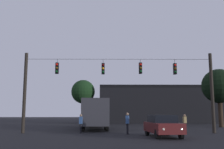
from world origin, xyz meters
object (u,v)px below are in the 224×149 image
object	(u,v)px
car_near_right	(163,125)
tree_behind_building	(219,86)
city_bus	(94,111)
pedestrian_crossing_right	(81,123)
pedestrian_crossing_left	(185,122)
tree_left_silhouette	(83,92)
pedestrian_crossing_center	(127,122)

from	to	relation	value
car_near_right	tree_behind_building	distance (m)	16.63
city_bus	car_near_right	size ratio (longest dim) A/B	2.51
car_near_right	pedestrian_crossing_right	size ratio (longest dim) A/B	2.82
pedestrian_crossing_left	tree_left_silhouette	size ratio (longest dim) A/B	0.22
pedestrian_crossing_center	tree_left_silhouette	distance (m)	23.77
car_near_right	tree_left_silhouette	size ratio (longest dim) A/B	0.62
car_near_right	tree_behind_building	bearing A→B (deg)	53.35
car_near_right	pedestrian_crossing_left	size ratio (longest dim) A/B	2.85
pedestrian_crossing_right	tree_behind_building	world-z (taller)	tree_behind_building
pedestrian_crossing_center	tree_behind_building	distance (m)	16.51
city_bus	pedestrian_crossing_left	xyz separation A→B (m)	(8.42, -4.82, -0.99)
pedestrian_crossing_center	pedestrian_crossing_left	bearing A→B (deg)	28.20
car_near_right	pedestrian_crossing_center	xyz separation A→B (m)	(-2.32, 2.24, 0.16)
city_bus	pedestrian_crossing_left	bearing A→B (deg)	-29.83
tree_left_silhouette	tree_behind_building	bearing A→B (deg)	-33.93
pedestrian_crossing_left	tree_behind_building	size ratio (longest dim) A/B	0.22
car_near_right	tree_left_silhouette	distance (m)	26.56
city_bus	pedestrian_crossing_right	distance (m)	6.70
car_near_right	tree_left_silhouette	world-z (taller)	tree_left_silhouette
pedestrian_crossing_center	pedestrian_crossing_right	xyz separation A→B (m)	(-3.80, 1.11, -0.07)
city_bus	tree_behind_building	world-z (taller)	tree_behind_building
car_near_right	pedestrian_crossing_center	size ratio (longest dim) A/B	2.63
city_bus	pedestrian_crossing_center	world-z (taller)	city_bus
pedestrian_crossing_left	pedestrian_crossing_right	world-z (taller)	pedestrian_crossing_right
pedestrian_crossing_right	tree_left_silhouette	size ratio (longest dim) A/B	0.22
car_near_right	pedestrian_crossing_right	bearing A→B (deg)	151.35
car_near_right	tree_behind_building	world-z (taller)	tree_behind_building
city_bus	tree_behind_building	size ratio (longest dim) A/B	1.59
city_bus	pedestrian_crossing_right	size ratio (longest dim) A/B	7.06
tree_left_silhouette	tree_behind_building	xyz separation A→B (m)	(17.78, -11.96, -0.26)
tree_left_silhouette	pedestrian_crossing_center	bearing A→B (deg)	-75.56
pedestrian_crossing_left	tree_left_silhouette	world-z (taller)	tree_left_silhouette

